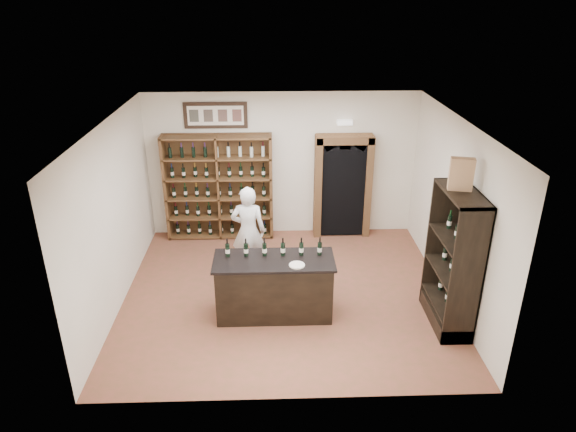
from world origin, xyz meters
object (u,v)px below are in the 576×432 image
at_px(wine_shelf, 219,187).
at_px(counter_bottle_0, 227,250).
at_px(side_cabinet, 452,280).
at_px(tasting_counter, 274,287).
at_px(shopkeeper, 248,231).
at_px(wine_crate, 461,174).

relative_size(wine_shelf, counter_bottle_0, 7.33).
relative_size(counter_bottle_0, side_cabinet, 0.14).
xyz_separation_m(wine_shelf, side_cabinet, (3.82, -3.23, -0.35)).
bearing_deg(tasting_counter, counter_bottle_0, 169.80).
height_order(wine_shelf, shopkeeper, wine_shelf).
bearing_deg(wine_shelf, shopkeeper, -67.78).
bearing_deg(wine_crate, counter_bottle_0, -172.09).
height_order(wine_shelf, counter_bottle_0, wine_shelf).
bearing_deg(tasting_counter, wine_crate, -4.60).
xyz_separation_m(wine_shelf, shopkeeper, (0.65, -1.60, -0.25)).
bearing_deg(side_cabinet, wine_shelf, 139.79).
height_order(side_cabinet, shopkeeper, side_cabinet).
bearing_deg(counter_bottle_0, shopkeeper, 77.29).
height_order(tasting_counter, shopkeeper, shopkeeper).
relative_size(wine_shelf, side_cabinet, 1.00).
height_order(wine_shelf, side_cabinet, same).
xyz_separation_m(tasting_counter, counter_bottle_0, (-0.72, 0.13, 0.61)).
xyz_separation_m(wine_shelf, tasting_counter, (1.10, -2.93, -0.61)).
relative_size(wine_shelf, tasting_counter, 1.17).
relative_size(side_cabinet, wine_crate, 4.67).
height_order(tasting_counter, wine_crate, wine_crate).
bearing_deg(tasting_counter, side_cabinet, -6.28).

